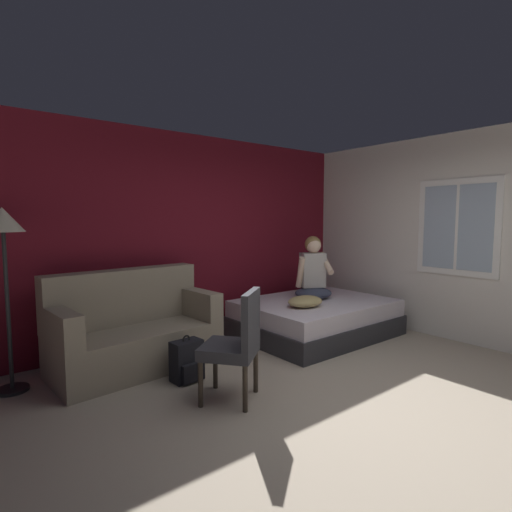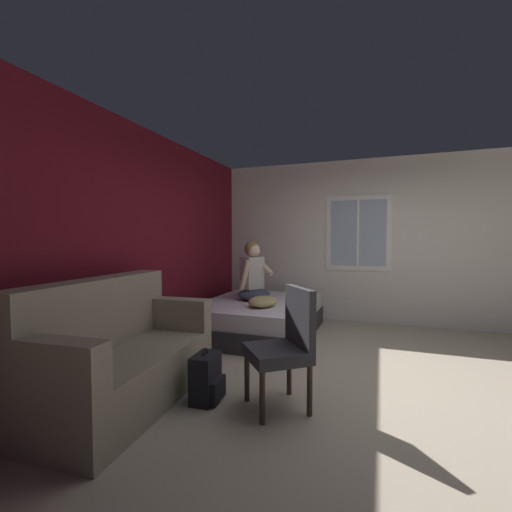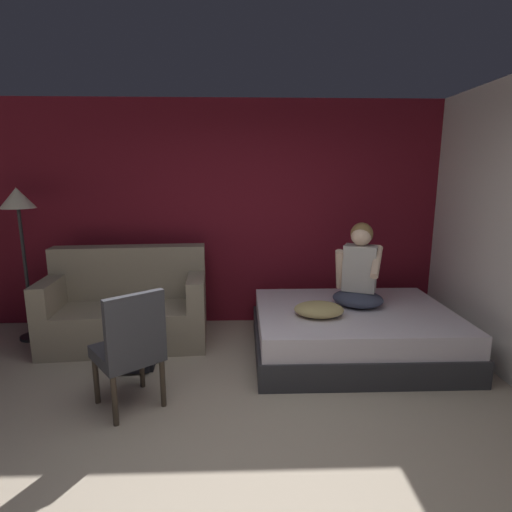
# 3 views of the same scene
# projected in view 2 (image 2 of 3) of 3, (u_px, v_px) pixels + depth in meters

# --- Properties ---
(ground_plane) EXTENTS (40.00, 40.00, 0.00)m
(ground_plane) POSITION_uv_depth(u_px,v_px,m) (383.00, 383.00, 3.27)
(ground_plane) COLOR tan
(wall_back_accent) EXTENTS (9.96, 0.16, 2.70)m
(wall_back_accent) POSITION_uv_depth(u_px,v_px,m) (142.00, 242.00, 4.16)
(wall_back_accent) COLOR maroon
(wall_back_accent) RESTS_ON ground
(wall_side_with_window) EXTENTS (0.19, 6.78, 2.70)m
(wall_side_with_window) POSITION_uv_depth(u_px,v_px,m) (383.00, 241.00, 5.61)
(wall_side_with_window) COLOR silver
(wall_side_with_window) RESTS_ON ground
(bed) EXTENTS (2.02, 1.55, 0.48)m
(bed) POSITION_uv_depth(u_px,v_px,m) (259.00, 317.00, 5.02)
(bed) COLOR #2D2D33
(bed) RESTS_ON ground
(couch) EXTENTS (1.76, 0.94, 1.04)m
(couch) POSITION_uv_depth(u_px,v_px,m) (119.00, 356.00, 2.88)
(couch) COLOR gray
(couch) RESTS_ON ground
(side_chair) EXTENTS (0.65, 0.65, 0.98)m
(side_chair) POSITION_uv_depth(u_px,v_px,m) (285.00, 343.00, 2.79)
(side_chair) COLOR #382D23
(side_chair) RESTS_ON ground
(person_seated) EXTENTS (0.66, 0.62, 0.88)m
(person_seated) POSITION_uv_depth(u_px,v_px,m) (253.00, 276.00, 5.09)
(person_seated) COLOR #383D51
(person_seated) RESTS_ON bed
(backpack) EXTENTS (0.31, 0.25, 0.46)m
(backpack) POSITION_uv_depth(u_px,v_px,m) (207.00, 379.00, 2.90)
(backpack) COLOR black
(backpack) RESTS_ON ground
(throw_pillow) EXTENTS (0.50, 0.39, 0.14)m
(throw_pillow) POSITION_uv_depth(u_px,v_px,m) (263.00, 301.00, 4.56)
(throw_pillow) COLOR tan
(throw_pillow) RESTS_ON bed
(cell_phone) EXTENTS (0.12, 0.16, 0.01)m
(cell_phone) POSITION_uv_depth(u_px,v_px,m) (258.00, 304.00, 4.69)
(cell_phone) COLOR black
(cell_phone) RESTS_ON bed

